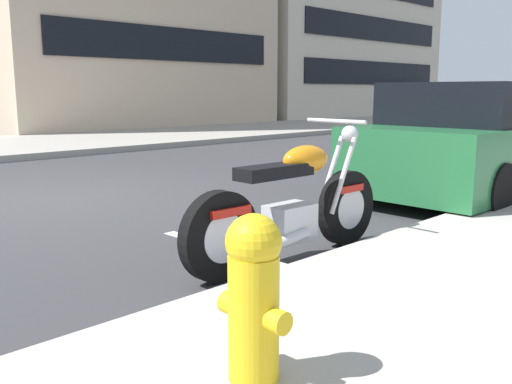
% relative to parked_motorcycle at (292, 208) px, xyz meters
% --- Properties ---
extents(ground_plane, '(260.00, 260.00, 0.00)m').
position_rel_parked_motorcycle_xyz_m(ground_plane, '(-0.17, 3.93, -0.44)').
color(ground_plane, '#333335').
extents(sidewalk_far_curb, '(120.00, 5.00, 0.14)m').
position_rel_parked_motorcycle_xyz_m(sidewalk_far_curb, '(11.83, 10.61, -0.37)').
color(sidewalk_far_curb, gray).
rests_on(sidewalk_far_curb, ground).
extents(parking_stall_stripe, '(0.12, 2.20, 0.01)m').
position_rel_parked_motorcycle_xyz_m(parking_stall_stripe, '(-0.17, 0.35, -0.44)').
color(parking_stall_stripe, silver).
rests_on(parking_stall_stripe, ground).
extents(parked_motorcycle, '(2.15, 0.62, 1.13)m').
position_rel_parked_motorcycle_xyz_m(parked_motorcycle, '(0.00, 0.00, 0.00)').
color(parked_motorcycle, black).
rests_on(parked_motorcycle, ground).
extents(parked_car_near_corner, '(4.29, 1.85, 1.47)m').
position_rel_parked_motorcycle_xyz_m(parked_car_near_corner, '(4.05, 0.23, 0.26)').
color(parked_car_near_corner, '#236638').
rests_on(parked_car_near_corner, ground).
extents(fire_hydrant, '(0.24, 0.36, 0.73)m').
position_rel_parked_motorcycle_xyz_m(fire_hydrant, '(-1.76, -1.34, 0.09)').
color(fire_hydrant, gold).
rests_on(fire_hydrant, sidewalk_near_curb).
extents(townhouse_behind_pole, '(12.77, 10.24, 10.07)m').
position_rel_parked_motorcycle_xyz_m(townhouse_behind_pole, '(20.70, 17.99, 4.60)').
color(townhouse_behind_pole, beige).
rests_on(townhouse_behind_pole, ground).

